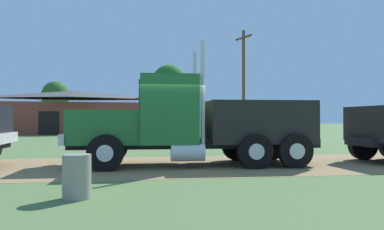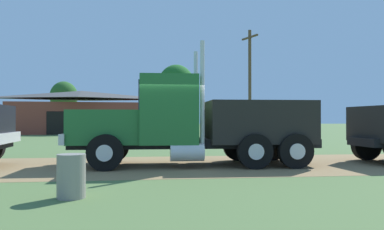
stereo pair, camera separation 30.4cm
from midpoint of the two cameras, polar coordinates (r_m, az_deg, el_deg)
The scene contains 8 objects.
ground_plane at distance 12.38m, azimuth -2.04°, elevation -7.51°, with size 200.00×200.00×0.00m, color #506C3A.
dirt_track at distance 12.38m, azimuth -2.04°, elevation -7.49°, with size 120.00×5.71×0.01m, color olive.
truck_foreground_white at distance 12.36m, azimuth 1.41°, elevation -1.31°, with size 8.00×2.81×3.85m.
steel_barrel at distance 7.60m, azimuth -16.46°, elevation -8.73°, with size 0.53×0.53×0.83m, color gray.
shed_building at distance 40.42m, azimuth -15.96°, elevation 0.30°, with size 14.53×6.72×4.35m.
utility_pole_near at distance 32.29m, azimuth 8.89°, elevation 5.14°, with size 0.84×2.13×8.90m.
tree_mid at distance 51.01m, azimuth -18.41°, elevation 2.63°, with size 3.42×3.42×6.25m.
tree_right at distance 41.04m, azimuth -2.16°, elevation 4.52°, with size 3.87×3.87×7.30m.
Camera 2 is at (-0.89, -12.27, 1.50)m, focal length 35.75 mm.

